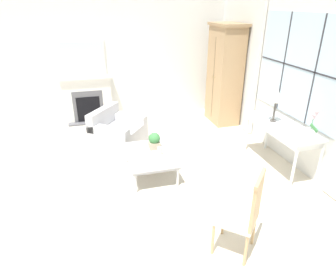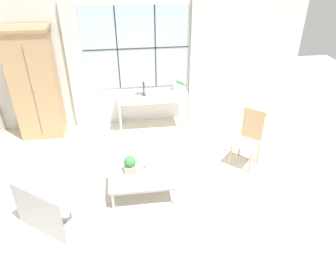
{
  "view_description": "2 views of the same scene",
  "coord_description": "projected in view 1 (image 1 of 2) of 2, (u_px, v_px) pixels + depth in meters",
  "views": [
    {
      "loc": [
        4.25,
        -0.45,
        2.71
      ],
      "look_at": [
        0.31,
        0.65,
        0.8
      ],
      "focal_mm": 32.0,
      "sensor_mm": 36.0,
      "label": 1
    },
    {
      "loc": [
        -0.25,
        -3.78,
        3.69
      ],
      "look_at": [
        0.33,
        0.56,
        0.94
      ],
      "focal_mm": 35.0,
      "sensor_mm": 36.0,
      "label": 2
    }
  ],
  "objects": [
    {
      "name": "pillar_candle",
      "position": [
        160.0,
        151.0,
        4.93
      ],
      "size": [
        0.12,
        0.12,
        0.16
      ],
      "color": "silver",
      "rests_on": "coffee_table"
    },
    {
      "name": "wall_back_windowed",
      "position": [
        297.0,
        84.0,
        5.1
      ],
      "size": [
        7.2,
        0.14,
        2.8
      ],
      "color": "silver",
      "rests_on": "ground_plane"
    },
    {
      "name": "coffee_table",
      "position": [
        150.0,
        156.0,
        5.02
      ],
      "size": [
        1.08,
        0.77,
        0.38
      ],
      "color": "#BCBCC1",
      "rests_on": "ground_plane"
    },
    {
      "name": "ground_plane",
      "position": [
        125.0,
        180.0,
        4.96
      ],
      "size": [
        14.0,
        14.0,
        0.0
      ],
      "primitive_type": "plane",
      "color": "beige"
    },
    {
      "name": "potted_orchid",
      "position": [
        312.0,
        125.0,
        4.48
      ],
      "size": [
        0.23,
        0.18,
        0.5
      ],
      "color": "white",
      "rests_on": "console_table"
    },
    {
      "name": "potted_plant_small",
      "position": [
        154.0,
        141.0,
        5.14
      ],
      "size": [
        0.2,
        0.2,
        0.28
      ],
      "color": "tan",
      "rests_on": "coffee_table"
    },
    {
      "name": "fireplace",
      "position": [
        87.0,
        96.0,
        7.12
      ],
      "size": [
        0.34,
        1.21,
        1.9
      ],
      "color": "#515156",
      "rests_on": "ground_plane"
    },
    {
      "name": "table_lamp",
      "position": [
        277.0,
        97.0,
        4.98
      ],
      "size": [
        0.23,
        0.23,
        0.56
      ],
      "color": "#4C4742",
      "rests_on": "console_table"
    },
    {
      "name": "wall_left",
      "position": [
        129.0,
        61.0,
        7.16
      ],
      "size": [
        0.06,
        7.2,
        2.8
      ],
      "primitive_type": "cube",
      "color": "silver",
      "rests_on": "ground_plane"
    },
    {
      "name": "armchair_upholstered",
      "position": [
        118.0,
        133.0,
        6.06
      ],
      "size": [
        1.28,
        1.26,
        0.76
      ],
      "color": "#B2B2B7",
      "rests_on": "ground_plane"
    },
    {
      "name": "console_table",
      "position": [
        282.0,
        129.0,
        5.07
      ],
      "size": [
        1.51,
        0.54,
        0.82
      ],
      "color": "silver",
      "rests_on": "ground_plane"
    },
    {
      "name": "armoire",
      "position": [
        225.0,
        75.0,
        6.95
      ],
      "size": [
        0.93,
        0.6,
        2.27
      ],
      "color": "tan",
      "rests_on": "ground_plane"
    },
    {
      "name": "side_chair_wooden",
      "position": [
        246.0,
        211.0,
        3.31
      ],
      "size": [
        0.62,
        0.62,
        1.07
      ],
      "color": "beige",
      "rests_on": "ground_plane"
    }
  ]
}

